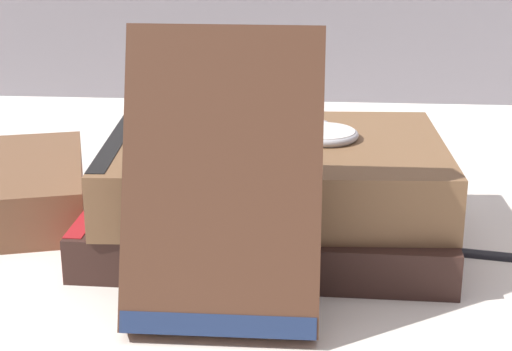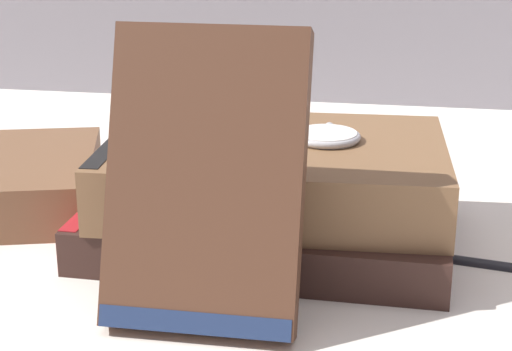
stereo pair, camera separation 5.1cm
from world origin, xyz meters
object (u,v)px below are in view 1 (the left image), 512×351
book_leaning_front (223,190)px  pocket_watch (324,134)px  book_flat_top (267,169)px  reading_glasses (238,168)px  book_flat_bottom (262,218)px

book_leaning_front → pocket_watch: 0.13m
book_flat_top → reading_glasses: bearing=100.4°
pocket_watch → reading_glasses: pocket_watch is taller
book_flat_top → reading_glasses: book_flat_top is taller
book_flat_top → pocket_watch: (0.04, 0.00, 0.02)m
book_leaning_front → pocket_watch: size_ratio=3.33×
pocket_watch → reading_glasses: (-0.07, 0.14, -0.07)m
book_flat_top → book_leaning_front: (-0.02, -0.12, 0.03)m
book_flat_top → reading_glasses: 0.16m
book_flat_bottom → book_flat_top: 0.04m
book_flat_bottom → reading_glasses: book_flat_bottom is taller
book_flat_bottom → reading_glasses: (-0.03, 0.15, -0.01)m
pocket_watch → book_flat_bottom: bearing=-173.1°
book_leaning_front → reading_glasses: bearing=93.7°
book_flat_top → book_leaning_front: 0.12m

